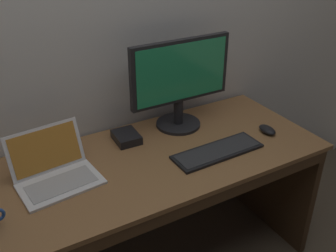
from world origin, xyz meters
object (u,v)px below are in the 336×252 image
object	(u,v)px
external_monitor	(180,80)
computer_mouse	(267,130)
laptop_white	(54,169)
wired_keyboard	(217,151)
external_drive_box	(126,137)

from	to	relation	value
external_monitor	computer_mouse	distance (m)	0.51
laptop_white	wired_keyboard	bearing A→B (deg)	-13.66
wired_keyboard	laptop_white	bearing A→B (deg)	166.34
wired_keyboard	computer_mouse	distance (m)	0.33
wired_keyboard	computer_mouse	size ratio (longest dim) A/B	4.16
external_monitor	external_drive_box	size ratio (longest dim) A/B	3.70
external_monitor	external_drive_box	world-z (taller)	external_monitor
laptop_white	external_monitor	bearing A→B (deg)	10.98
laptop_white	external_drive_box	bearing A→B (deg)	19.46
laptop_white	wired_keyboard	distance (m)	0.73
wired_keyboard	external_monitor	bearing A→B (deg)	93.88
laptop_white	computer_mouse	distance (m)	1.05
wired_keyboard	external_drive_box	xyz separation A→B (m)	(-0.32, 0.31, 0.01)
laptop_white	wired_keyboard	size ratio (longest dim) A/B	0.79
wired_keyboard	external_drive_box	distance (m)	0.45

